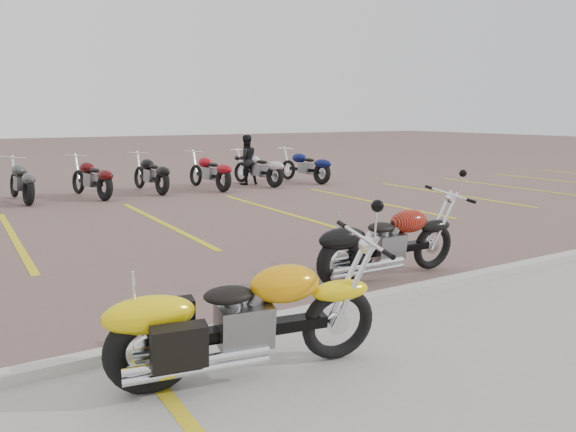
{
  "coord_description": "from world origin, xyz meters",
  "views": [
    {
      "loc": [
        -3.57,
        -6.76,
        2.15
      ],
      "look_at": [
        0.43,
        -0.17,
        0.75
      ],
      "focal_mm": 35.0,
      "sensor_mm": 36.0,
      "label": 1
    }
  ],
  "objects": [
    {
      "name": "ground",
      "position": [
        0.0,
        0.0,
        0.0
      ],
      "size": [
        100.0,
        100.0,
        0.0
      ],
      "primitive_type": "plane",
      "color": "brown",
      "rests_on": "ground"
    },
    {
      "name": "concrete_apron",
      "position": [
        0.0,
        -4.5,
        0.01
      ],
      "size": [
        60.0,
        5.0,
        0.01
      ],
      "primitive_type": "cube",
      "color": "#9E9B93",
      "rests_on": "ground"
    },
    {
      "name": "curb",
      "position": [
        0.0,
        -2.0,
        0.06
      ],
      "size": [
        60.0,
        0.18,
        0.12
      ],
      "primitive_type": "cube",
      "color": "#ADAAA3",
      "rests_on": "ground"
    },
    {
      "name": "parking_stripes",
      "position": [
        0.0,
        4.0,
        0.0
      ],
      "size": [
        38.0,
        5.5,
        0.01
      ],
      "primitive_type": null,
      "color": "gold",
      "rests_on": "ground"
    },
    {
      "name": "yellow_cruiser",
      "position": [
        -1.64,
        -2.84,
        0.47
      ],
      "size": [
        2.29,
        0.54,
        0.95
      ],
      "rotation": [
        0.11,
        0.0,
        -0.17
      ],
      "color": "black",
      "rests_on": "ground"
    },
    {
      "name": "flame_cruiser",
      "position": [
        1.22,
        -1.28,
        0.46
      ],
      "size": [
        2.23,
        0.33,
        0.92
      ],
      "rotation": [
        0.12,
        0.0,
        -0.02
      ],
      "color": "black",
      "rests_on": "ground"
    },
    {
      "name": "person_b",
      "position": [
        4.3,
        8.73,
        0.77
      ],
      "size": [
        0.79,
        0.65,
        1.53
      ],
      "primitive_type": "imported",
      "rotation": [
        0.0,
        0.0,
        3.05
      ],
      "color": "black",
      "rests_on": "ground"
    },
    {
      "name": "bg_bike_row",
      "position": [
        -1.28,
        8.3,
        0.55
      ],
      "size": [
        15.88,
        2.09,
        1.1
      ],
      "color": "black",
      "rests_on": "ground"
    }
  ]
}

